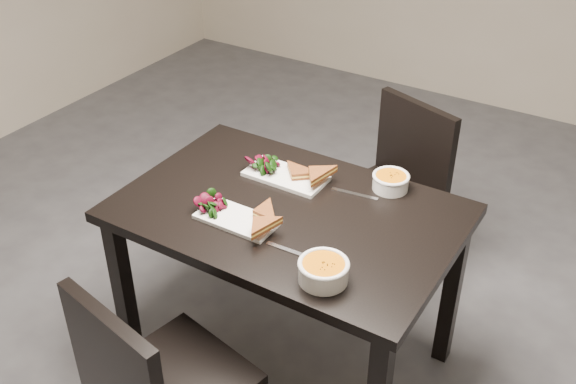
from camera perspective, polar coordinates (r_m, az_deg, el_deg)
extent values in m
plane|color=#47474C|center=(3.12, 1.33, -9.47)|extent=(5.00, 5.00, 0.00)
cube|color=black|center=(2.41, 0.00, -1.79)|extent=(1.20, 0.80, 0.04)
cube|color=black|center=(2.71, -13.76, -8.33)|extent=(0.06, 0.06, 0.71)
cube|color=black|center=(3.11, -5.20, -1.42)|extent=(0.06, 0.06, 0.71)
cube|color=black|center=(2.72, 13.71, -8.17)|extent=(0.06, 0.06, 0.71)
cube|color=black|center=(2.26, -9.56, -15.58)|extent=(0.50, 0.50, 0.04)
cube|color=black|center=(2.59, -8.47, -14.66)|extent=(0.05, 0.05, 0.41)
cube|color=black|center=(2.03, -14.44, -14.17)|extent=(0.42, 0.12, 0.40)
cube|color=black|center=(3.05, 7.95, -0.64)|extent=(0.54, 0.54, 0.04)
cube|color=black|center=(3.18, 3.05, -3.76)|extent=(0.05, 0.05, 0.41)
cube|color=black|center=(2.98, 7.68, -6.96)|extent=(0.05, 0.05, 0.41)
cube|color=black|center=(3.39, 7.61, -1.43)|extent=(0.05, 0.05, 0.41)
cube|color=black|center=(3.20, 12.20, -4.25)|extent=(0.05, 0.05, 0.41)
cube|color=black|center=(3.06, 10.74, 4.03)|extent=(0.41, 0.18, 0.40)
cube|color=white|center=(2.34, -4.34, -2.31)|extent=(0.29, 0.14, 0.01)
cylinder|color=white|center=(2.07, 3.02, -6.84)|extent=(0.15, 0.15, 0.06)
cylinder|color=orange|center=(2.05, 3.04, -6.27)|extent=(0.13, 0.13, 0.02)
torus|color=white|center=(2.05, 3.04, -6.11)|extent=(0.16, 0.16, 0.02)
cube|color=silver|center=(2.19, 0.26, -5.04)|extent=(0.18, 0.02, 0.00)
cube|color=white|center=(2.57, -0.19, 1.35)|extent=(0.31, 0.16, 0.02)
cylinder|color=white|center=(2.52, 8.69, 0.77)|extent=(0.13, 0.13, 0.05)
cylinder|color=orange|center=(2.51, 8.73, 1.21)|extent=(0.11, 0.11, 0.02)
torus|color=white|center=(2.50, 8.74, 1.35)|extent=(0.14, 0.14, 0.01)
cube|color=silver|center=(2.48, 5.66, -0.16)|extent=(0.18, 0.04, 0.00)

